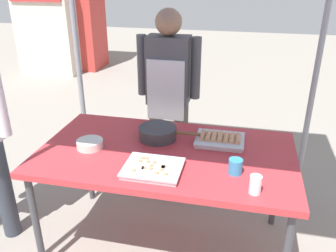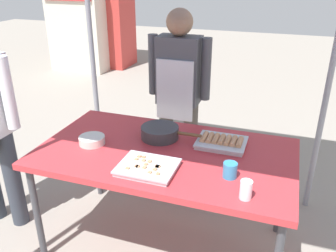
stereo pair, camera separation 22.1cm
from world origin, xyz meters
name	(u,v)px [view 2 (the right image)]	position (x,y,z in m)	size (l,w,h in m)	color
ground_plane	(166,243)	(0.00, 0.00, 0.00)	(18.00, 18.00, 0.00)	gray
stall_table	(165,158)	(0.00, 0.00, 0.70)	(1.60, 0.90, 0.75)	#C63338
tray_grilled_sausages	(221,142)	(0.32, 0.19, 0.77)	(0.31, 0.25, 0.06)	silver
tray_meat_skewers	(148,167)	(-0.02, -0.25, 0.77)	(0.33, 0.27, 0.04)	silver
cooking_wok	(160,132)	(-0.09, 0.16, 0.79)	(0.41, 0.25, 0.08)	#38383A
condiment_bowl	(92,140)	(-0.49, -0.06, 0.78)	(0.17, 0.17, 0.05)	silver
drink_cup_near_edge	(230,170)	(0.44, -0.17, 0.79)	(0.08, 0.08, 0.09)	#338CBF
drink_cup_by_wok	(246,190)	(0.54, -0.34, 0.80)	(0.06, 0.06, 0.10)	white
vendor_woman	(179,88)	(-0.16, 0.79, 0.90)	(0.52, 0.22, 1.53)	#595147
neighbor_stall_left	(104,10)	(-2.74, 4.34, 1.05)	(0.95, 0.73, 2.08)	#BF3833
neighbor_stall_right	(81,19)	(-3.03, 3.96, 0.90)	(1.03, 0.74, 1.80)	beige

